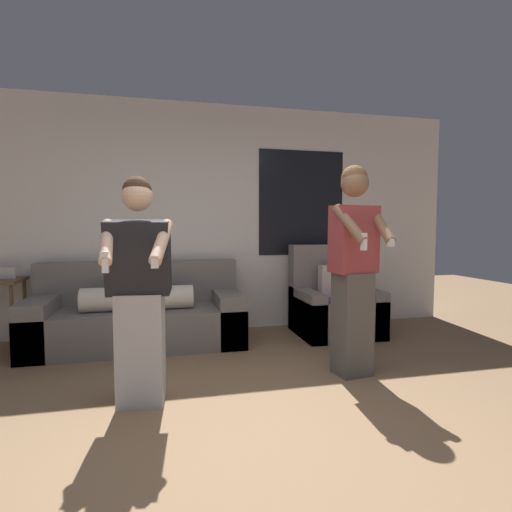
{
  "coord_description": "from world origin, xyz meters",
  "views": [
    {
      "loc": [
        -0.52,
        -2.01,
        1.23
      ],
      "look_at": [
        0.18,
        0.94,
        1.02
      ],
      "focal_mm": 28.0,
      "sensor_mm": 36.0,
      "label": 1
    }
  ],
  "objects_px": {
    "couch": "(139,316)",
    "person_left": "(139,292)",
    "person_right": "(354,266)",
    "armchair": "(334,305)"
  },
  "relations": [
    {
      "from": "person_left",
      "to": "person_right",
      "type": "distance_m",
      "value": 1.72
    },
    {
      "from": "person_left",
      "to": "person_right",
      "type": "bearing_deg",
      "value": 6.01
    },
    {
      "from": "couch",
      "to": "person_left",
      "type": "height_order",
      "value": "person_left"
    },
    {
      "from": "person_left",
      "to": "person_right",
      "type": "xyz_separation_m",
      "value": [
        1.71,
        0.18,
        0.12
      ]
    },
    {
      "from": "armchair",
      "to": "person_left",
      "type": "xyz_separation_m",
      "value": [
        -2.11,
        -1.44,
        0.46
      ]
    },
    {
      "from": "armchair",
      "to": "person_left",
      "type": "relative_size",
      "value": 0.65
    },
    {
      "from": "armchair",
      "to": "person_right",
      "type": "relative_size",
      "value": 0.59
    },
    {
      "from": "couch",
      "to": "armchair",
      "type": "bearing_deg",
      "value": -1.55
    },
    {
      "from": "person_left",
      "to": "person_right",
      "type": "height_order",
      "value": "person_right"
    },
    {
      "from": "couch",
      "to": "person_right",
      "type": "height_order",
      "value": "person_right"
    }
  ]
}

